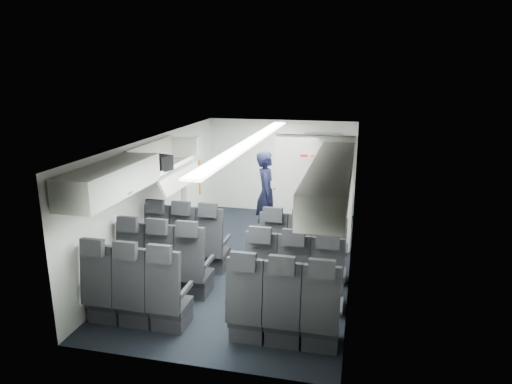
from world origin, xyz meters
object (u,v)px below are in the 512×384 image
at_px(seat_row_rear, 207,305).
at_px(galley_unit, 321,177).
at_px(seat_row_mid, 228,274).
at_px(carry_on_bag, 158,163).
at_px(flight_attendant, 266,194).
at_px(boarding_door, 192,182).
at_px(seat_row_front, 243,251).

distance_m(seat_row_rear, galley_unit, 5.17).
distance_m(seat_row_mid, carry_on_bag, 2.13).
bearing_deg(flight_attendant, carry_on_bag, 135.64).
bearing_deg(seat_row_mid, seat_row_rear, -90.00).
bearing_deg(seat_row_rear, galley_unit, 79.35).
bearing_deg(carry_on_bag, boarding_door, 115.03).
relative_size(seat_row_mid, seat_row_rear, 1.00).
xyz_separation_m(seat_row_front, seat_row_mid, (0.00, -0.90, 0.00)).
height_order(seat_row_rear, flight_attendant, flight_attendant).
relative_size(flight_attendant, carry_on_bag, 4.35).
bearing_deg(boarding_door, seat_row_mid, -61.23).
bearing_deg(carry_on_bag, galley_unit, 73.12).
bearing_deg(flight_attendant, galley_unit, -43.16).
height_order(seat_row_front, seat_row_mid, same).
bearing_deg(galley_unit, boarding_door, -155.72).
xyz_separation_m(galley_unit, boarding_door, (-2.59, -1.17, 0.00)).
height_order(boarding_door, carry_on_bag, carry_on_bag).
distance_m(seat_row_mid, seat_row_rear, 0.90).
bearing_deg(galley_unit, seat_row_rear, -100.65).
bearing_deg(seat_row_front, carry_on_bag, -176.16).
bearing_deg(flight_attendant, seat_row_front, 170.69).
distance_m(seat_row_mid, galley_unit, 4.30).
bearing_deg(boarding_door, seat_row_rear, -67.13).
bearing_deg(seat_row_front, galley_unit, 73.72).
relative_size(galley_unit, boarding_door, 1.02).
relative_size(galley_unit, carry_on_bag, 4.78).
distance_m(boarding_door, carry_on_bag, 2.36).
height_order(seat_row_mid, boarding_door, boarding_door).
bearing_deg(seat_row_mid, flight_attendant, 89.93).
xyz_separation_m(seat_row_rear, carry_on_bag, (-1.36, 1.71, 1.42)).
distance_m(seat_row_rear, boarding_door, 4.25).
bearing_deg(galley_unit, flight_attendant, -123.95).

